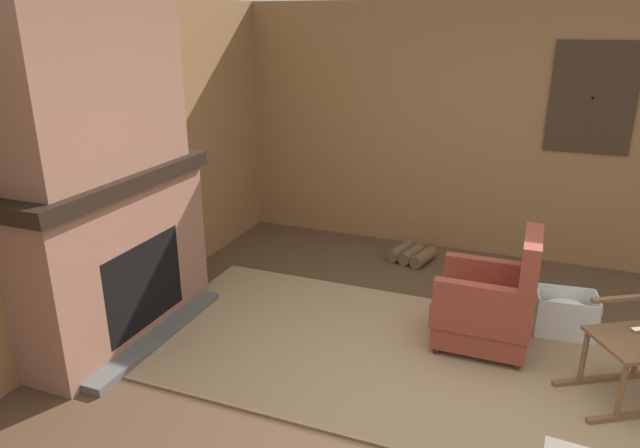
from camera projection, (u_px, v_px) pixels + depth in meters
name	position (u px, v px, depth m)	size (l,w,h in m)	color
ground_plane	(447.00, 405.00, 3.69)	(14.00, 14.00, 0.00)	#4C3523
wood_panel_wall_left	(81.00, 175.00, 4.21)	(0.06, 6.10, 2.54)	olive
wood_panel_wall_back	(505.00, 134.00, 5.69)	(6.10, 0.09, 2.54)	olive
fireplace_hearth	(120.00, 257.00, 4.33)	(0.66, 1.78, 1.31)	#93604C
chimney_breast	(97.00, 87.00, 3.91)	(0.39, 1.48, 1.21)	#93604C
area_rug	(385.00, 352.00, 4.27)	(3.72, 1.96, 0.01)	#997A56
armchair	(489.00, 306.00, 4.23)	(0.70, 0.58, 0.94)	brown
firewood_stack	(412.00, 254.00, 5.89)	(0.48, 0.46, 0.13)	brown
laundry_basket	(565.00, 314.00, 4.49)	(0.49, 0.37, 0.34)	white
oil_lamp_vase	(33.00, 180.00, 3.56)	(0.11, 0.11, 0.26)	#47708E
storage_case	(139.00, 152.00, 4.47)	(0.16, 0.26, 0.12)	black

